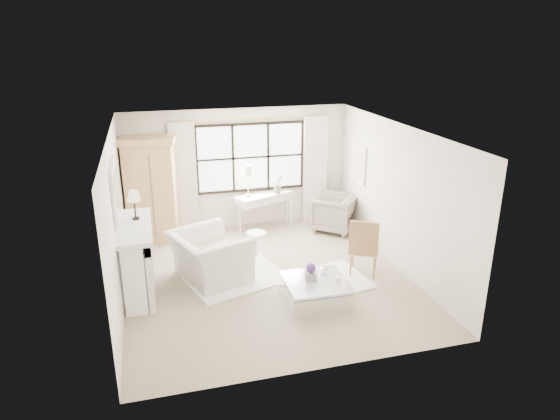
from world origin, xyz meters
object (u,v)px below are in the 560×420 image
(club_armchair, at_px, (210,257))
(console_table, at_px, (264,211))
(armoire, at_px, (152,189))
(coffee_table, at_px, (316,292))

(club_armchair, bearing_deg, console_table, -55.03)
(armoire, height_order, coffee_table, armoire)
(armoire, relative_size, club_armchair, 1.69)
(coffee_table, bearing_deg, club_armchair, 141.96)
(armoire, distance_m, console_table, 2.55)
(armoire, bearing_deg, console_table, 12.20)
(console_table, height_order, club_armchair, club_armchair)
(console_table, xyz_separation_m, coffee_table, (0.04, -3.51, -0.22))
(console_table, xyz_separation_m, club_armchair, (-1.53, -2.22, 0.03))
(armoire, xyz_separation_m, console_table, (2.44, 0.05, -0.74))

